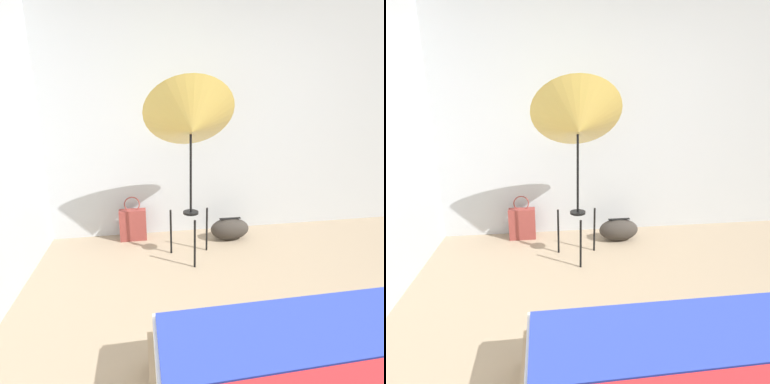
% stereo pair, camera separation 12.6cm
% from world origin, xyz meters
% --- Properties ---
extents(ground_plane, '(14.00, 14.00, 0.00)m').
position_xyz_m(ground_plane, '(0.00, 0.00, 0.00)').
color(ground_plane, gray).
extents(wall_back, '(8.00, 0.05, 2.60)m').
position_xyz_m(wall_back, '(0.00, 2.12, 1.30)').
color(wall_back, '#B7BCC1').
rests_on(wall_back, ground_plane).
extents(photo_umbrella, '(0.83, 0.73, 1.69)m').
position_xyz_m(photo_umbrella, '(-0.34, 1.43, 1.29)').
color(photo_umbrella, black).
rests_on(photo_umbrella, ground_plane).
extents(tote_bag, '(0.29, 0.11, 0.50)m').
position_xyz_m(tote_bag, '(-0.90, 1.94, 0.18)').
color(tote_bag, brown).
rests_on(tote_bag, ground_plane).
extents(duffel_bag, '(0.43, 0.24, 0.25)m').
position_xyz_m(duffel_bag, '(0.16, 1.76, 0.12)').
color(duffel_bag, '#332D28').
rests_on(duffel_bag, ground_plane).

